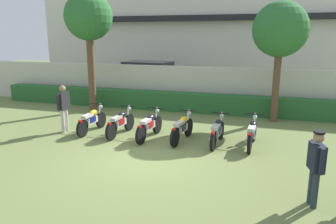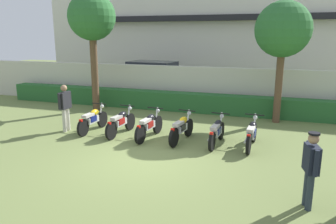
% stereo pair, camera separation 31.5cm
% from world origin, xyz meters
% --- Properties ---
extents(ground, '(60.00, 60.00, 0.00)m').
position_xyz_m(ground, '(0.00, 0.00, 0.00)').
color(ground, olive).
extents(building, '(25.85, 6.50, 8.44)m').
position_xyz_m(building, '(0.00, 16.48, 4.22)').
color(building, silver).
rests_on(building, ground).
extents(compound_wall, '(24.55, 0.30, 1.98)m').
position_xyz_m(compound_wall, '(0.00, 6.96, 0.99)').
color(compound_wall, beige).
rests_on(compound_wall, ground).
extents(hedge_row, '(19.64, 0.70, 0.84)m').
position_xyz_m(hedge_row, '(0.00, 6.26, 0.42)').
color(hedge_row, '#28602D').
rests_on(hedge_row, ground).
extents(parked_car, '(4.70, 2.54, 1.89)m').
position_xyz_m(parked_car, '(-3.52, 10.23, 0.94)').
color(parked_car, black).
rests_on(parked_car, ground).
extents(tree_near_inspector, '(2.10, 2.10, 5.26)m').
position_xyz_m(tree_near_inspector, '(-4.50, 5.15, 4.12)').
color(tree_near_inspector, brown).
rests_on(tree_near_inspector, ground).
extents(tree_far_side, '(2.12, 2.12, 4.69)m').
position_xyz_m(tree_far_side, '(3.50, 5.51, 3.58)').
color(tree_far_side, brown).
rests_on(tree_far_side, ground).
extents(motorcycle_in_row_0, '(0.60, 1.84, 0.96)m').
position_xyz_m(motorcycle_in_row_0, '(-2.78, 2.03, 0.45)').
color(motorcycle_in_row_0, black).
rests_on(motorcycle_in_row_0, ground).
extents(motorcycle_in_row_1, '(0.60, 1.88, 0.97)m').
position_xyz_m(motorcycle_in_row_1, '(-1.65, 2.00, 0.45)').
color(motorcycle_in_row_1, black).
rests_on(motorcycle_in_row_1, ground).
extents(motorcycle_in_row_2, '(0.60, 1.93, 0.98)m').
position_xyz_m(motorcycle_in_row_2, '(-0.54, 1.92, 0.46)').
color(motorcycle_in_row_2, black).
rests_on(motorcycle_in_row_2, ground).
extents(motorcycle_in_row_3, '(0.60, 1.85, 0.97)m').
position_xyz_m(motorcycle_in_row_3, '(0.58, 1.97, 0.45)').
color(motorcycle_in_row_3, black).
rests_on(motorcycle_in_row_3, ground).
extents(motorcycle_in_row_4, '(0.60, 1.81, 0.95)m').
position_xyz_m(motorcycle_in_row_4, '(1.74, 1.98, 0.44)').
color(motorcycle_in_row_4, black).
rests_on(motorcycle_in_row_4, ground).
extents(motorcycle_in_row_5, '(0.60, 1.89, 0.97)m').
position_xyz_m(motorcycle_in_row_5, '(2.81, 2.05, 0.46)').
color(motorcycle_in_row_5, black).
rests_on(motorcycle_in_row_5, ground).
extents(inspector_person, '(0.23, 0.68, 1.70)m').
position_xyz_m(inspector_person, '(-3.72, 1.76, 1.01)').
color(inspector_person, beige).
rests_on(inspector_person, ground).
extents(officer_0, '(0.31, 0.63, 1.59)m').
position_xyz_m(officer_0, '(4.19, -1.29, 0.93)').
color(officer_0, '#28333D').
rests_on(officer_0, ground).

